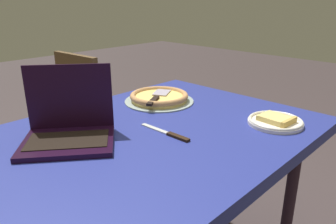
% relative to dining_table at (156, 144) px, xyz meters
% --- Properties ---
extents(dining_table, '(1.26, 0.96, 0.75)m').
position_rel_dining_table_xyz_m(dining_table, '(0.00, 0.00, 0.00)').
color(dining_table, navy).
rests_on(dining_table, ground_plane).
extents(laptop, '(0.39, 0.38, 0.26)m').
position_rel_dining_table_xyz_m(laptop, '(0.28, -0.15, 0.11)').
color(laptop, black).
rests_on(laptop, dining_table).
extents(pizza_plate, '(0.21, 0.21, 0.04)m').
position_rel_dining_table_xyz_m(pizza_plate, '(-0.37, 0.31, 0.07)').
color(pizza_plate, silver).
rests_on(pizza_plate, dining_table).
extents(pizza_tray, '(0.33, 0.33, 0.04)m').
position_rel_dining_table_xyz_m(pizza_tray, '(-0.25, -0.24, 0.08)').
color(pizza_tray, '#92A4A0').
rests_on(pizza_tray, dining_table).
extents(table_knife, '(0.02, 0.24, 0.01)m').
position_rel_dining_table_xyz_m(table_knife, '(-0.00, 0.07, 0.06)').
color(table_knife, silver).
rests_on(table_knife, dining_table).
extents(chair_far, '(0.47, 0.47, 0.89)m').
position_rel_dining_table_xyz_m(chair_far, '(-0.15, -1.02, -0.18)').
color(chair_far, brown).
rests_on(chair_far, ground_plane).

